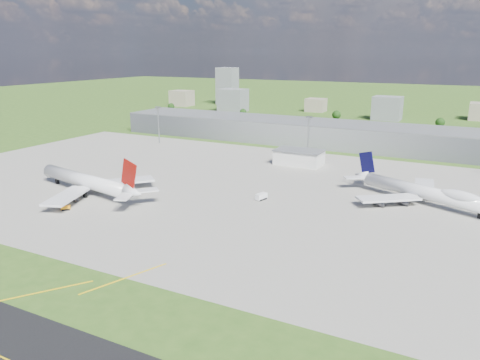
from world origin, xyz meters
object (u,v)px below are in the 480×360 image
at_px(airliner_blue_quad, 425,193).
at_px(van_white_near, 261,197).
at_px(airliner_red_twin, 89,182).
at_px(tug_yellow, 66,208).

distance_m(airliner_blue_quad, van_white_near, 69.49).
bearing_deg(airliner_blue_quad, van_white_near, -133.94).
relative_size(airliner_red_twin, airliner_blue_quad, 1.11).
bearing_deg(tug_yellow, airliner_blue_quad, -14.62).
bearing_deg(airliner_blue_quad, airliner_red_twin, -134.89).
height_order(tug_yellow, van_white_near, van_white_near).
distance_m(airliner_red_twin, airliner_blue_quad, 147.70).
relative_size(tug_yellow, van_white_near, 0.67).
bearing_deg(airliner_red_twin, van_white_near, -148.28).
height_order(airliner_blue_quad, tug_yellow, airliner_blue_quad).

